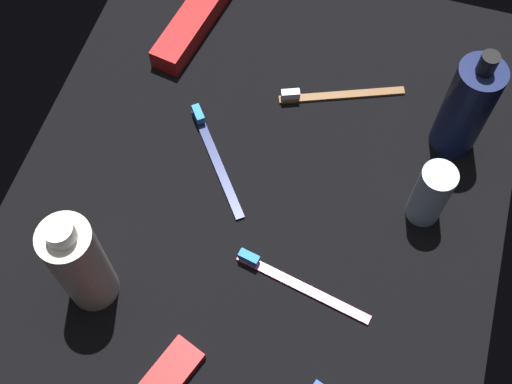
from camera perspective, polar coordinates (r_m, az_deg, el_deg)
name	(u,v)px	position (r cm, az deg, el deg)	size (l,w,h in cm)	color
ground_plane	(256,204)	(89.82, 0.00, -1.04)	(84.00, 64.00, 1.20)	black
lotion_bottle	(466,108)	(91.15, 17.24, 6.78)	(6.03, 6.03, 18.41)	#151E48
bodywash_bottle	(80,264)	(79.46, -14.57, -5.83)	(6.02, 6.02, 18.17)	silver
deodorant_stick	(431,194)	(86.83, 14.45, -0.18)	(4.41, 4.41, 10.23)	silver
toothbrush_pink	(295,283)	(84.47, 3.26, -7.59)	(4.67, 17.89, 2.10)	#E55999
toothbrush_navy	(214,154)	(92.19, -3.53, 3.17)	(14.94, 12.00, 2.10)	navy
toothbrush_brown	(334,94)	(97.98, 6.58, 8.14)	(7.83, 17.15, 2.10)	brown
toothpaste_box_red	(193,23)	(104.54, -5.34, 13.96)	(17.60, 4.40, 3.20)	red
snack_bar_red	(164,382)	(81.70, -7.76, -15.49)	(10.40, 4.00, 1.50)	red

